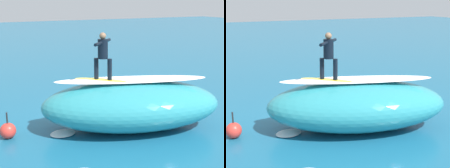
# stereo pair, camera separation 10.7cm
# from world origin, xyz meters

# --- Properties ---
(ground_plane) EXTENTS (120.00, 120.00, 0.00)m
(ground_plane) POSITION_xyz_m (0.00, 0.00, 0.00)
(ground_plane) COLOR #196084
(wave_crest) EXTENTS (7.16, 5.12, 1.81)m
(wave_crest) POSITION_xyz_m (-0.13, 1.80, 0.90)
(wave_crest) COLOR teal
(wave_crest) RESTS_ON ground_plane
(wave_foam_lip) EXTENTS (5.56, 2.86, 0.08)m
(wave_foam_lip) POSITION_xyz_m (-0.13, 1.80, 1.85)
(wave_foam_lip) COLOR white
(wave_foam_lip) RESTS_ON wave_crest
(surfboard_riding) EXTENTS (1.88, 1.85, 0.09)m
(surfboard_riding) POSITION_xyz_m (0.84, 1.46, 1.85)
(surfboard_riding) COLOR yellow
(surfboard_riding) RESTS_ON wave_crest
(surfer_riding) EXTENTS (1.15, 1.18, 1.63)m
(surfer_riding) POSITION_xyz_m (0.84, 1.46, 2.84)
(surfer_riding) COLOR black
(surfer_riding) RESTS_ON surfboard_riding
(surfboard_paddling) EXTENTS (2.02, 1.19, 0.07)m
(surfboard_paddling) POSITION_xyz_m (-0.95, -0.62, 0.03)
(surfboard_paddling) COLOR #E0563D
(surfboard_paddling) RESTS_ON ground_plane
(surfer_paddling) EXTENTS (1.73, 0.88, 0.32)m
(surfer_paddling) POSITION_xyz_m (-0.82, -0.67, 0.21)
(surfer_paddling) COLOR black
(surfer_paddling) RESTS_ON surfboard_paddling
(buoy_marker) EXTENTS (0.55, 0.55, 0.93)m
(buoy_marker) POSITION_xyz_m (4.07, 0.66, 0.28)
(buoy_marker) COLOR red
(buoy_marker) RESTS_ON ground_plane
(foam_patch_near) EXTENTS (0.96, 0.79, 0.09)m
(foam_patch_near) POSITION_xyz_m (2.31, 1.21, 0.04)
(foam_patch_near) COLOR white
(foam_patch_near) RESTS_ON ground_plane
(foam_patch_mid) EXTENTS (0.99, 0.74, 0.18)m
(foam_patch_mid) POSITION_xyz_m (-3.68, -0.90, 0.09)
(foam_patch_mid) COLOR white
(foam_patch_mid) RESTS_ON ground_plane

